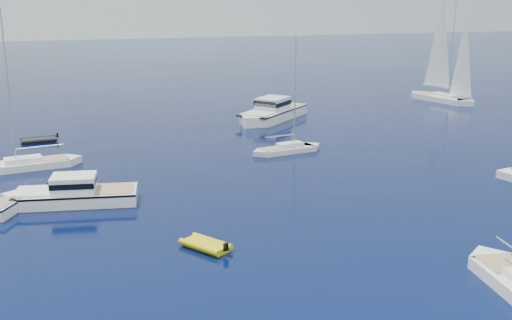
{
  "coord_description": "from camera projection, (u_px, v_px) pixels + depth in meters",
  "views": [
    {
      "loc": [
        -16.69,
        -22.21,
        14.54
      ],
      "look_at": [
        -2.55,
        21.76,
        2.2
      ],
      "focal_mm": 43.17,
      "sensor_mm": 36.0,
      "label": 1
    }
  ],
  "objects": [
    {
      "name": "motor_cruiser_centre",
      "position": [
        73.0,
        203.0,
        44.57
      ],
      "size": [
        10.64,
        4.81,
        2.69
      ],
      "primitive_type": null,
      "rotation": [
        0.0,
        0.0,
        1.4
      ],
      "color": "white",
      "rests_on": "ground"
    },
    {
      "name": "sailboat_sails_r",
      "position": [
        441.0,
        101.0,
        87.82
      ],
      "size": [
        6.06,
        12.08,
        17.18
      ],
      "primitive_type": null,
      "rotation": [
        0.0,
        0.0,
        3.41
      ],
      "color": "white",
      "rests_on": "ground"
    },
    {
      "name": "tender_grey_far",
      "position": [
        39.0,
        142.0,
        63.33
      ],
      "size": [
        3.94,
        2.49,
        0.95
      ],
      "primitive_type": null,
      "rotation": [
        0.0,
        0.0,
        1.7
      ],
      "color": "black",
      "rests_on": "ground"
    },
    {
      "name": "ground",
      "position": [
        448.0,
        313.0,
        29.11
      ],
      "size": [
        400.0,
        400.0,
        0.0
      ],
      "primitive_type": "plane",
      "color": "#071949",
      "rests_on": "ground"
    },
    {
      "name": "sailboat_centre",
      "position": [
        287.0,
        152.0,
        59.14
      ],
      "size": [
        7.93,
        3.25,
        11.32
      ],
      "primitive_type": null,
      "rotation": [
        0.0,
        0.0,
        4.88
      ],
      "color": "silver",
      "rests_on": "ground"
    },
    {
      "name": "tender_yellow",
      "position": [
        206.0,
        248.0,
        36.6
      ],
      "size": [
        3.28,
        3.66,
        0.95
      ],
      "primitive_type": null,
      "rotation": [
        0.0,
        0.0,
        0.59
      ],
      "color": "yellow",
      "rests_on": "ground"
    },
    {
      "name": "sailboat_mid_l",
      "position": [
        29.0,
        168.0,
        53.63
      ],
      "size": [
        9.9,
        3.89,
        14.17
      ],
      "primitive_type": null,
      "rotation": [
        0.0,
        0.0,
        1.72
      ],
      "color": "white",
      "rests_on": "ground"
    },
    {
      "name": "motor_cruiser_distant",
      "position": [
        272.0,
        120.0,
        74.79
      ],
      "size": [
        12.29,
        11.75,
        3.42
      ],
      "primitive_type": null,
      "rotation": [
        0.0,
        0.0,
        2.31
      ],
      "color": "white",
      "rests_on": "ground"
    }
  ]
}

